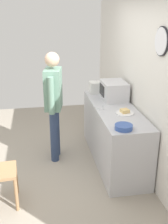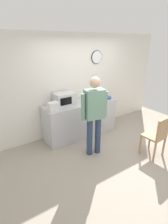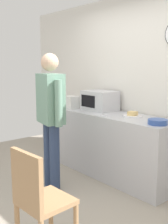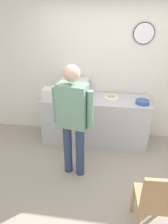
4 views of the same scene
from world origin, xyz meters
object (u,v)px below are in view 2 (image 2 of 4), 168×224
(sandwich_plate, at_px, (87,100))
(fork_utensil, at_px, (86,106))
(salad_bowl, at_px, (107,98))
(toaster, at_px, (53,107))
(microwave, at_px, (65,99))
(person_standing, at_px, (94,111))
(spoon_utensil, at_px, (83,105))
(wooden_chair, at_px, (157,135))

(sandwich_plate, relative_size, fork_utensil, 1.57)
(salad_bowl, height_order, toaster, toaster)
(sandwich_plate, relative_size, salad_bowl, 1.16)
(microwave, distance_m, person_standing, 1.03)
(salad_bowl, relative_size, toaster, 1.04)
(salad_bowl, xyz_separation_m, toaster, (-1.62, -0.03, 0.07))
(spoon_utensil, height_order, person_standing, person_standing)
(sandwich_plate, distance_m, salad_bowl, 0.56)
(toaster, relative_size, fork_utensil, 1.29)
(spoon_utensil, distance_m, person_standing, 0.78)
(microwave, distance_m, fork_utensil, 0.56)
(toaster, bearing_deg, wooden_chair, -44.57)
(salad_bowl, bearing_deg, person_standing, -142.31)
(salad_bowl, height_order, spoon_utensil, salad_bowl)
(fork_utensil, height_order, person_standing, person_standing)
(toaster, relative_size, wooden_chair, 0.23)
(toaster, distance_m, wooden_chair, 2.35)
(toaster, relative_size, spoon_utensil, 1.29)
(microwave, distance_m, toaster, 0.48)
(fork_utensil, bearing_deg, wooden_chair, -60.51)
(person_standing, height_order, wooden_chair, person_standing)
(fork_utensil, bearing_deg, toaster, 170.35)
(spoon_utensil, xyz_separation_m, person_standing, (-0.22, -0.74, 0.11))
(salad_bowl, height_order, fork_utensil, salad_bowl)
(fork_utensil, bearing_deg, salad_bowl, 11.59)
(toaster, xyz_separation_m, fork_utensil, (0.80, -0.14, -0.10))
(toaster, bearing_deg, microwave, 29.96)
(person_standing, bearing_deg, sandwich_plate, 62.71)
(wooden_chair, bearing_deg, person_standing, 141.71)
(microwave, relative_size, fork_utensil, 2.94)
(microwave, xyz_separation_m, salad_bowl, (1.20, -0.21, -0.12))
(fork_utensil, relative_size, person_standing, 0.10)
(fork_utensil, height_order, spoon_utensil, same)
(person_standing, bearing_deg, fork_utensil, 70.49)
(salad_bowl, bearing_deg, fork_utensil, -168.41)
(toaster, height_order, spoon_utensil, toaster)
(microwave, distance_m, spoon_utensil, 0.49)
(microwave, xyz_separation_m, person_standing, (0.16, -1.01, -0.04))
(microwave, relative_size, person_standing, 0.29)
(microwave, bearing_deg, sandwich_plate, -1.92)
(salad_bowl, bearing_deg, microwave, 170.26)
(sandwich_plate, bearing_deg, salad_bowl, -19.09)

